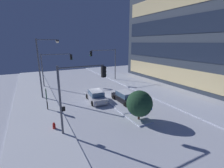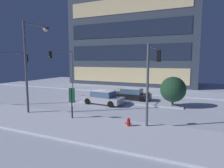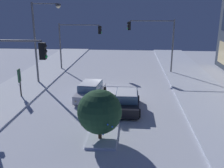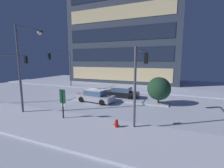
# 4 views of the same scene
# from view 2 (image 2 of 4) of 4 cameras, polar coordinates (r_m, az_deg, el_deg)

# --- Properties ---
(ground) EXTENTS (52.00, 52.00, 0.00)m
(ground) POSITION_cam_2_polar(r_m,az_deg,el_deg) (24.12, -4.52, -4.82)
(ground) COLOR silver
(curb_strip_near) EXTENTS (52.00, 5.20, 0.14)m
(curb_strip_near) POSITION_cam_2_polar(r_m,az_deg,el_deg) (17.06, -19.12, -9.91)
(curb_strip_near) COLOR silver
(curb_strip_near) RESTS_ON ground
(curb_strip_far) EXTENTS (52.00, 5.20, 0.14)m
(curb_strip_far) POSITION_cam_2_polar(r_m,az_deg,el_deg) (32.08, 3.08, -1.75)
(curb_strip_far) COLOR silver
(curb_strip_far) RESTS_ON ground
(median_strip) EXTENTS (9.00, 1.80, 0.14)m
(median_strip) POSITION_cam_2_polar(r_m,az_deg,el_deg) (22.55, 8.77, -5.53)
(median_strip) COLOR silver
(median_strip) RESTS_ON ground
(office_tower_main) EXTENTS (25.58, 11.17, 25.48)m
(office_tower_main) POSITION_cam_2_polar(r_m,az_deg,el_deg) (43.10, 6.61, 17.36)
(office_tower_main) COLOR #384251
(office_tower_main) RESTS_ON ground
(car_near) EXTENTS (4.78, 2.44, 1.49)m
(car_near) POSITION_cam_2_polar(r_m,az_deg,el_deg) (22.04, -2.60, -4.04)
(car_near) COLOR #B7B7C1
(car_near) RESTS_ON ground
(car_far) EXTENTS (4.64, 2.10, 1.49)m
(car_far) POSITION_cam_2_polar(r_m,az_deg,el_deg) (24.16, 5.77, -3.09)
(car_far) COLOR black
(car_far) RESTS_ON ground
(traffic_light_corner_near_right) EXTENTS (0.32, 4.35, 6.07)m
(traffic_light_corner_near_right) POSITION_cam_2_polar(r_m,az_deg,el_deg) (15.66, 11.82, 4.08)
(traffic_light_corner_near_right) COLOR #565960
(traffic_light_corner_near_right) RESTS_ON ground
(traffic_light_corner_far_left) EXTENTS (0.32, 5.70, 6.52)m
(traffic_light_corner_far_left) POSITION_cam_2_polar(r_m,az_deg,el_deg) (32.38, -13.84, 6.21)
(traffic_light_corner_far_left) COLOR #565960
(traffic_light_corner_far_left) RESTS_ON ground
(traffic_light_corner_near_left) EXTENTS (0.32, 5.55, 5.96)m
(traffic_light_corner_near_left) POSITION_cam_2_polar(r_m,az_deg,el_deg) (26.00, -28.41, 4.62)
(traffic_light_corner_near_left) COLOR #565960
(traffic_light_corner_near_left) RESTS_ON ground
(street_lamp_arched) EXTENTS (0.56, 2.99, 8.34)m
(street_lamp_arched) POSITION_cam_2_polar(r_m,az_deg,el_deg) (19.67, -22.30, 7.81)
(street_lamp_arched) COLOR #565960
(street_lamp_arched) RESTS_ON ground
(fire_hydrant) EXTENTS (0.48, 0.26, 0.74)m
(fire_hydrant) POSITION_cam_2_polar(r_m,az_deg,el_deg) (14.57, 4.83, -11.27)
(fire_hydrant) COLOR red
(fire_hydrant) RESTS_ON ground
(parking_info_sign) EXTENTS (0.55, 0.12, 2.65)m
(parking_info_sign) POSITION_cam_2_polar(r_m,az_deg,el_deg) (16.42, -11.63, -4.57)
(parking_info_sign) COLOR black
(parking_info_sign) RESTS_ON ground
(decorated_tree_median) EXTENTS (2.66, 2.66, 3.20)m
(decorated_tree_median) POSITION_cam_2_polar(r_m,az_deg,el_deg) (21.47, 17.37, -1.51)
(decorated_tree_median) COLOR #473323
(decorated_tree_median) RESTS_ON ground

